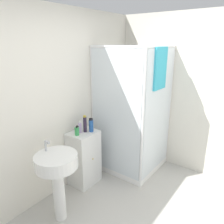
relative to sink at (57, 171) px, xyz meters
name	(u,v)px	position (x,y,z in m)	size (l,w,h in m)	color
wall_back	(51,107)	(0.36, 0.48, 0.59)	(6.40, 0.06, 2.50)	silver
wall_right	(221,100)	(2.06, -1.22, 0.59)	(0.06, 6.40, 2.50)	silver
shower_enclosure	(133,139)	(1.49, -0.11, -0.12)	(0.94, 0.97, 2.01)	white
vanity_cabinet	(84,158)	(0.71, 0.27, -0.25)	(0.41, 0.36, 0.82)	silver
sink	(57,171)	(0.00, 0.00, 0.00)	(0.48, 0.48, 0.99)	white
soap_dispenser	(77,131)	(0.59, 0.26, 0.22)	(0.06, 0.06, 0.14)	green
shampoo_bottle_tall_black	(85,124)	(0.74, 0.26, 0.28)	(0.05, 0.05, 0.25)	#281E33
shampoo_bottle_blue	(91,125)	(0.80, 0.19, 0.26)	(0.06, 0.06, 0.20)	#1E4C93
lotion_bottle_white	(80,128)	(0.68, 0.29, 0.24)	(0.05, 0.05, 0.17)	#B299C6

